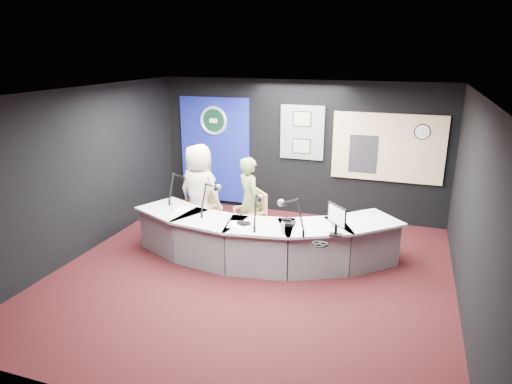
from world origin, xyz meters
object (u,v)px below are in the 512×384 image
(armchair_left, at_px, (200,214))
(person_woman, at_px, (249,201))
(broadcast_desk, at_px, (260,239))
(armchair_right, at_px, (250,220))
(person_man, at_px, (199,192))

(armchair_left, relative_size, person_woman, 0.57)
(broadcast_desk, distance_m, armchair_right, 0.72)
(armchair_left, distance_m, armchair_right, 0.96)
(armchair_left, xyz_separation_m, person_woman, (0.96, 0.03, 0.34))
(armchair_right, distance_m, person_woman, 0.36)
(armchair_left, height_order, armchair_right, armchair_left)
(armchair_right, relative_size, person_woman, 0.55)
(broadcast_desk, bearing_deg, person_man, 157.26)
(armchair_left, bearing_deg, broadcast_desk, -1.37)
(broadcast_desk, distance_m, person_woman, 0.83)
(person_woman, bearing_deg, person_man, 44.99)
(armchair_left, bearing_deg, person_man, 0.00)
(person_man, bearing_deg, armchair_left, -0.00)
(broadcast_desk, height_order, person_man, person_man)
(broadcast_desk, xyz_separation_m, armchair_left, (-1.35, 0.57, 0.09))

